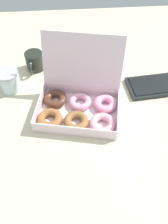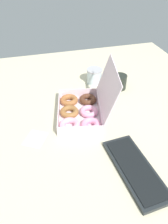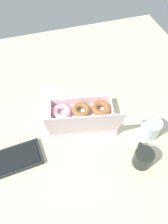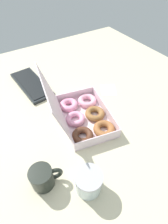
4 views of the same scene
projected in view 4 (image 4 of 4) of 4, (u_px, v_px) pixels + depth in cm
name	position (u px, v px, depth cm)	size (l,w,h in cm)	color
ground_plane	(79.00, 115.00, 93.87)	(180.00, 180.00, 2.00)	beige
donut_box	(83.00, 115.00, 87.97)	(38.72, 35.54, 27.56)	white
keyboard	(31.00, 84.00, 109.86)	(36.66, 16.80, 2.20)	black
coffee_mug	(43.00, 177.00, 64.38)	(8.63, 12.24, 9.14)	black
glass_jar	(89.00, 182.00, 62.85)	(10.09, 10.09, 9.88)	silver
paper_napkin	(108.00, 90.00, 107.53)	(10.64, 9.05, 0.15)	white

